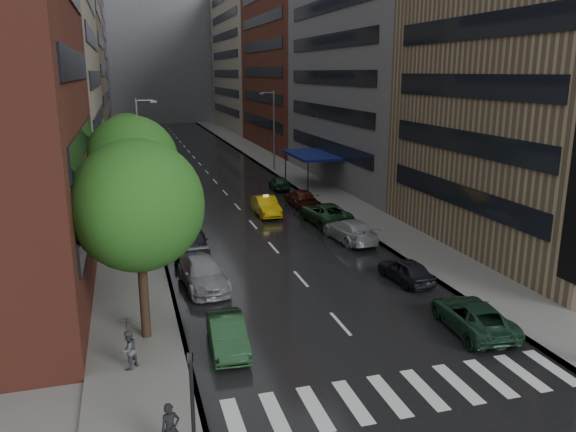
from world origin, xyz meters
name	(u,v)px	position (x,y,z in m)	size (l,w,h in m)	color
ground	(378,366)	(0.00, 0.00, 0.00)	(220.00, 220.00, 0.00)	gray
road	(202,167)	(0.00, 50.00, 0.01)	(14.00, 140.00, 0.01)	black
sidewalk_left	(126,169)	(-9.00, 50.00, 0.07)	(4.00, 140.00, 0.15)	gray
sidewalk_right	(273,163)	(9.00, 50.00, 0.07)	(4.00, 140.00, 0.15)	gray
crosswalk	(407,392)	(0.20, -2.00, 0.01)	(13.15, 2.80, 0.01)	silver
buildings_left	(65,32)	(-15.00, 58.79, 15.99)	(8.00, 108.00, 38.00)	maroon
buildings_right	(303,42)	(15.00, 56.70, 15.03)	(8.05, 109.10, 36.00)	#937A5B
building_far	(158,50)	(0.00, 118.00, 16.00)	(40.00, 14.00, 32.00)	slate
tree_near	(138,206)	(-8.60, 4.94, 5.93)	(5.44, 5.44, 8.67)	#382619
tree_mid	(132,162)	(-8.60, 16.26, 6.02)	(5.52, 5.52, 8.79)	#382619
tree_far	(128,141)	(-8.60, 33.75, 5.29)	(4.85, 4.85, 7.73)	#382619
taxi	(266,206)	(1.68, 24.62, 0.75)	(1.59, 4.56, 1.50)	#E4B50C
parked_cars_left	(189,241)	(-5.40, 16.57, 0.74)	(2.66, 28.79, 1.57)	#1B3D21
parked_cars_right	(343,226)	(5.40, 17.31, 0.72)	(2.98, 37.00, 1.56)	#173322
ped_bag_walker	(171,429)	(-8.21, -3.13, 0.92)	(0.69, 0.51, 1.60)	black
ped_black_umbrella	(128,339)	(-9.35, 2.31, 1.40)	(0.96, 0.98, 2.09)	#444448
traffic_light	(192,396)	(-7.60, -3.65, 2.23)	(0.18, 0.15, 3.45)	black
street_lamp_left	(140,150)	(-7.72, 30.00, 4.89)	(1.74, 0.22, 9.00)	gray
street_lamp_right	(273,128)	(7.72, 45.00, 4.89)	(1.74, 0.22, 9.00)	gray
awning	(311,155)	(8.98, 35.00, 3.13)	(4.00, 8.00, 3.12)	navy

